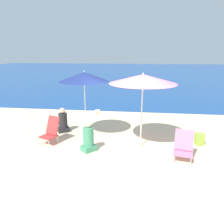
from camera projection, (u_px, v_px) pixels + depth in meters
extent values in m
plane|color=beige|center=(128.00, 162.00, 5.80)|extent=(60.00, 60.00, 0.00)
cube|color=#19478C|center=(138.00, 72.00, 29.62)|extent=(60.00, 40.00, 0.01)
cylinder|color=white|center=(85.00, 110.00, 7.20)|extent=(0.04, 0.04, 1.92)
cone|color=navy|center=(84.00, 77.00, 6.90)|extent=(1.59, 1.59, 0.29)
sphere|color=white|center=(84.00, 71.00, 6.85)|extent=(0.04, 0.04, 0.04)
cylinder|color=white|center=(141.00, 116.00, 6.53)|extent=(0.04, 0.04, 1.95)
cone|color=pink|center=(143.00, 79.00, 6.23)|extent=(1.96, 1.96, 0.26)
sphere|color=white|center=(143.00, 74.00, 6.19)|extent=(0.04, 0.04, 0.04)
cylinder|color=silver|center=(40.00, 141.00, 6.84)|extent=(0.02, 0.02, 0.24)
cylinder|color=silver|center=(49.00, 144.00, 6.66)|extent=(0.02, 0.02, 0.24)
cylinder|color=silver|center=(49.00, 137.00, 7.15)|extent=(0.02, 0.02, 0.24)
cylinder|color=silver|center=(57.00, 140.00, 6.96)|extent=(0.02, 0.02, 0.24)
cube|color=red|center=(49.00, 136.00, 6.87)|extent=(0.58, 0.57, 0.04)
cube|color=red|center=(53.00, 125.00, 6.96)|extent=(0.50, 0.39, 0.56)
cylinder|color=silver|center=(174.00, 159.00, 5.78)|extent=(0.02, 0.02, 0.20)
cylinder|color=silver|center=(191.00, 161.00, 5.65)|extent=(0.02, 0.02, 0.20)
cylinder|color=silver|center=(175.00, 153.00, 6.11)|extent=(0.02, 0.02, 0.20)
cylinder|color=silver|center=(191.00, 155.00, 5.97)|extent=(0.02, 0.02, 0.20)
cube|color=pink|center=(183.00, 153.00, 5.85)|extent=(0.57, 0.51, 0.04)
cube|color=pink|center=(184.00, 140.00, 5.96)|extent=(0.53, 0.32, 0.55)
cube|color=#262628|center=(64.00, 129.00, 7.99)|extent=(0.53, 0.51, 0.16)
cylinder|color=#262628|center=(63.00, 120.00, 7.90)|extent=(0.31, 0.31, 0.53)
sphere|color=beige|center=(62.00, 111.00, 7.80)|extent=(0.21, 0.21, 0.21)
cube|color=#3F8C66|center=(89.00, 148.00, 6.46)|extent=(0.52, 0.52, 0.16)
cylinder|color=#3F8C66|center=(88.00, 137.00, 6.37)|extent=(0.30, 0.30, 0.56)
sphere|color=beige|center=(88.00, 125.00, 6.26)|extent=(0.17, 0.17, 0.17)
cube|color=#8ECC3D|center=(199.00, 139.00, 6.89)|extent=(0.26, 0.23, 0.35)
cube|color=#8ECC3D|center=(200.00, 143.00, 6.78)|extent=(0.19, 0.03, 0.16)
cylinder|color=gold|center=(96.00, 113.00, 10.25)|extent=(0.01, 0.01, 0.07)
cylinder|color=gold|center=(98.00, 113.00, 10.24)|extent=(0.01, 0.01, 0.07)
ellipsoid|color=white|center=(97.00, 111.00, 10.22)|extent=(0.26, 0.11, 0.13)
sphere|color=white|center=(99.00, 110.00, 10.19)|extent=(0.07, 0.07, 0.07)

